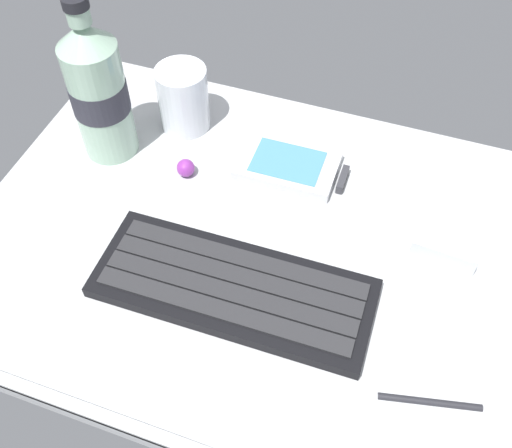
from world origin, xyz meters
TOP-DOWN VIEW (x-y plane):
  - ground_plane at (0.00, -0.23)cm, footprint 64.00×48.00cm
  - keyboard at (0.23, -7.06)cm, footprint 29.15×11.40cm
  - handheld_device at (0.66, 11.50)cm, footprint 12.87×7.75cm
  - juice_cup at (-14.97, 14.98)cm, footprint 6.40×6.40cm
  - water_bottle at (-22.04, 7.92)cm, footprint 6.73×6.73cm
  - charger_block at (20.03, 6.16)cm, footprint 7.36×6.06cm
  - trackball_mouse at (-11.35, 6.70)cm, footprint 2.20×2.20cm
  - stylus_pen at (21.28, -12.18)cm, footprint 9.43×2.71cm

SIDE VIEW (x-z plane):
  - ground_plane at x=0.00cm, z-range -2.39..0.41cm
  - stylus_pen at x=21.28cm, z-range 0.00..0.70cm
  - handheld_device at x=0.66cm, z-range -0.02..1.48cm
  - keyboard at x=0.23cm, z-range -0.04..1.66cm
  - trackball_mouse at x=-11.35cm, z-range 0.00..2.20cm
  - charger_block at x=20.03cm, z-range 0.00..2.40cm
  - juice_cup at x=-14.97cm, z-range -0.34..8.16cm
  - water_bottle at x=-22.04cm, z-range -1.39..19.41cm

